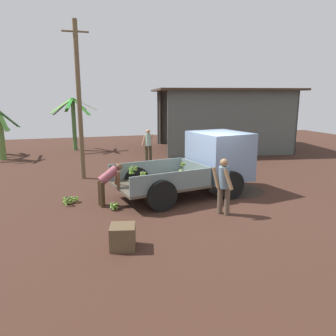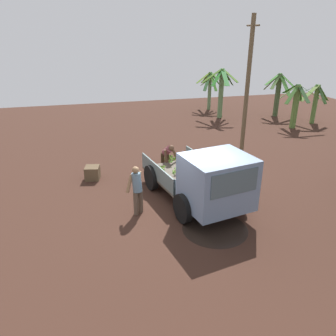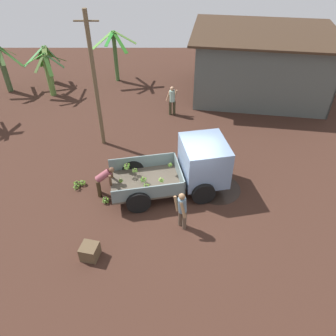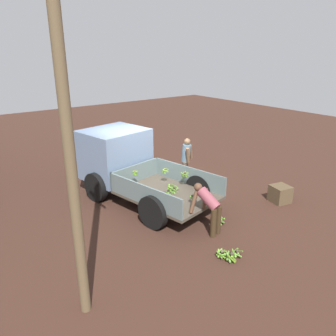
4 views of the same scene
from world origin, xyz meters
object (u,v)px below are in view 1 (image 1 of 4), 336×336
Objects in this scene: utility_pole at (79,101)px; person_worker_loading at (108,181)px; cargo_truck at (210,161)px; person_bystander_near_shed at (148,144)px; person_foreground_visitor at (224,184)px; banana_bunch_on_ground_3 at (67,200)px; banana_bunch_on_ground_2 at (68,201)px; wooden_crate_0 at (123,237)px; banana_bunch_on_ground_1 at (114,206)px; banana_bunch_on_ground_0 at (74,199)px.

utility_pole reaches higher than person_worker_loading.
cargo_truck is 6.16m from person_bystander_near_shed.
person_foreground_visitor is 8.33m from person_bystander_near_shed.
banana_bunch_on_ground_3 is at bearing 169.13° from cargo_truck.
banana_bunch_on_ground_3 is at bearing -100.88° from utility_pole.
utility_pole reaches higher than cargo_truck.
banana_bunch_on_ground_3 reaches higher than banana_bunch_on_ground_2.
person_bystander_near_shed is 5.62× the size of banana_bunch_on_ground_3.
person_foreground_visitor is 1.27× the size of person_worker_loading.
person_foreground_visitor is (-0.55, -2.23, -0.21)m from cargo_truck.
person_worker_loading is 3.10m from wooden_crate_0.
banana_bunch_on_ground_2 is at bearing 149.56° from banana_bunch_on_ground_1.
utility_pole is 4.56m from banana_bunch_on_ground_2.
person_foreground_visitor is 3.26m from banana_bunch_on_ground_1.
cargo_truck is 17.79× the size of banana_bunch_on_ground_1.
utility_pole is 22.43× the size of banana_bunch_on_ground_0.
person_bystander_near_shed is (-0.26, 8.33, 0.00)m from person_foreground_visitor.
banana_bunch_on_ground_3 is (-4.81, -0.00, -0.98)m from cargo_truck.
banana_bunch_on_ground_1 is (-3.46, -0.98, -0.98)m from cargo_truck.
person_foreground_visitor is (3.64, -5.43, -2.21)m from utility_pole.
banana_bunch_on_ground_0 is 0.50× the size of wooden_crate_0.
banana_bunch_on_ground_2 is at bearing -63.53° from person_foreground_visitor.
person_worker_loading is 1.48m from banana_bunch_on_ground_3.
banana_bunch_on_ground_1 is 1.53m from banana_bunch_on_ground_2.
banana_bunch_on_ground_1 is 0.96× the size of banana_bunch_on_ground_2.
cargo_truck reaches higher than person_bystander_near_shed.
banana_bunch_on_ground_2 is (-0.59, -3.41, -2.97)m from utility_pole.
person_worker_loading is 0.82m from banana_bunch_on_ground_1.
banana_bunch_on_ground_3 is (-0.03, 0.21, -0.01)m from banana_bunch_on_ground_2.
banana_bunch_on_ground_0 is at bearing -97.00° from utility_pole.
banana_bunch_on_ground_0 is (-0.39, -3.14, -2.99)m from utility_pole.
person_worker_loading is 7.12m from person_bystander_near_shed.
utility_pole reaches higher than person_foreground_visitor.
person_worker_loading is 4.42× the size of banana_bunch_on_ground_3.
person_bystander_near_shed is at bearing 69.46° from banana_bunch_on_ground_1.
utility_pole is 3.77× the size of person_foreground_visitor.
person_bystander_near_shed is at bearing 73.94° from wooden_crate_0.
person_worker_loading is 4.69× the size of banana_bunch_on_ground_1.
cargo_truck is at bearing 0.03° from banana_bunch_on_ground_3.
cargo_truck is 8.87× the size of wooden_crate_0.
banana_bunch_on_ground_1 is (0.09, -0.52, -0.63)m from person_worker_loading.
person_bystander_near_shed reaches higher than banana_bunch_on_ground_2.
person_bystander_near_shed reaches higher than person_foreground_visitor.
person_bystander_near_shed is at bearing -126.27° from person_foreground_visitor.
banana_bunch_on_ground_3 is 0.53× the size of wooden_crate_0.
utility_pole is at bearing 95.19° from wooden_crate_0.
banana_bunch_on_ground_1 is at bearing -61.14° from person_foreground_visitor.
person_bystander_near_shed reaches higher than banana_bunch_on_ground_0.
banana_bunch_on_ground_1 is (-2.91, 1.24, -0.77)m from person_foreground_visitor.
banana_bunch_on_ground_3 reaches higher than banana_bunch_on_ground_1.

